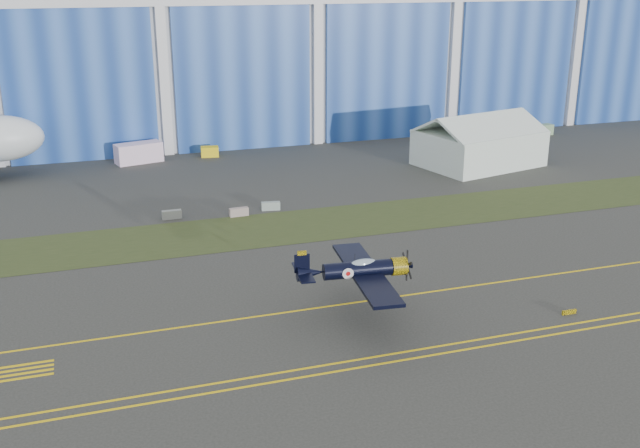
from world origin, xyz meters
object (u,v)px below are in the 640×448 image
object	(u,v)px
tent	(479,139)
tug	(210,152)
warbird	(358,269)
shipping_container	(139,153)

from	to	relation	value
tent	tug	size ratio (longest dim) A/B	7.18
warbird	tent	size ratio (longest dim) A/B	0.76
tent	tug	xyz separation A→B (m)	(-32.99, 15.78, -2.79)
shipping_container	tug	xyz separation A→B (m)	(9.64, 0.33, -0.63)
tent	shipping_container	bearing A→B (deg)	146.47
shipping_container	tug	size ratio (longest dim) A/B	2.56
tent	tug	bearing A→B (deg)	140.82
tent	tug	distance (m)	36.68
warbird	shipping_container	distance (m)	54.44
tent	tug	world-z (taller)	tent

